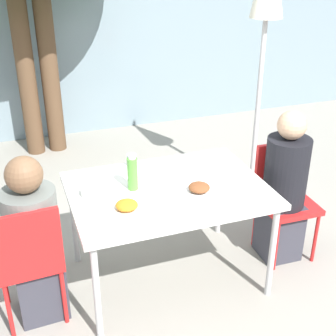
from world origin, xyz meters
TOP-DOWN VIEW (x-y plane):
  - ground_plane at (0.00, 0.00)m, footprint 24.00×24.00m
  - building_facade at (0.00, 3.20)m, footprint 10.00×0.20m
  - dining_table at (0.00, 0.00)m, footprint 1.33×0.96m
  - chair_left at (-0.96, -0.13)m, footprint 0.42×0.42m
  - person_left at (-0.92, -0.05)m, footprint 0.34×0.34m
  - chair_right at (0.97, 0.05)m, footprint 0.41×0.41m
  - person_right at (0.92, -0.03)m, footprint 0.32×0.32m
  - plate_0 at (-0.34, -0.20)m, footprint 0.25×0.25m
  - plate_1 at (0.17, -0.14)m, footprint 0.26×0.26m
  - bottle at (-0.23, 0.06)m, footprint 0.07×0.07m
  - drinking_cup at (-0.14, 0.41)m, footprint 0.07×0.07m
  - salad_bowl at (-0.48, 0.07)m, footprint 0.19×0.19m

SIDE VIEW (x-z plane):
  - ground_plane at x=0.00m, z-range 0.00..0.00m
  - chair_left at x=-0.96m, z-range 0.08..0.97m
  - chair_right at x=0.97m, z-range 0.08..0.97m
  - person_left at x=-0.92m, z-range -0.03..1.12m
  - person_right at x=0.92m, z-range -0.03..1.18m
  - dining_table at x=0.00m, z-range 0.32..1.08m
  - plate_0 at x=-0.34m, z-range 0.75..0.82m
  - plate_1 at x=0.17m, z-range 0.75..0.82m
  - salad_bowl at x=-0.48m, z-range 0.76..0.81m
  - drinking_cup at x=-0.14m, z-range 0.76..0.85m
  - bottle at x=-0.23m, z-range 0.75..1.00m
  - building_facade at x=0.00m, z-range 0.00..3.00m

